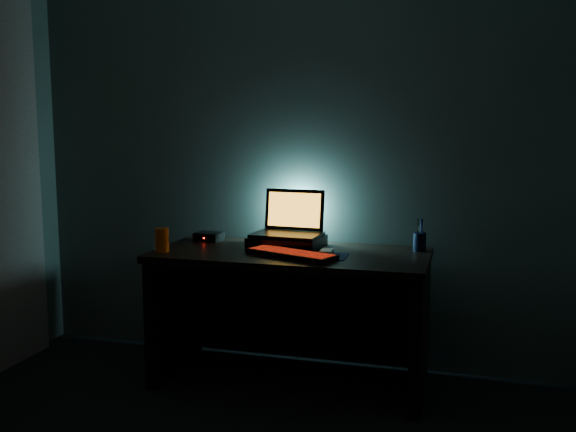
# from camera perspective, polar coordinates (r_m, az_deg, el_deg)

# --- Properties ---
(room) EXTENTS (3.50, 4.00, 2.50)m
(room) POSITION_cam_1_polar(r_m,az_deg,el_deg) (1.96, -12.48, 2.44)
(room) COLOR black
(room) RESTS_ON ground
(desk) EXTENTS (1.50, 0.70, 0.75)m
(desk) POSITION_cam_1_polar(r_m,az_deg,el_deg) (3.64, 0.47, -7.00)
(desk) COLOR black
(desk) RESTS_ON ground
(curtain) EXTENTS (0.06, 0.65, 2.30)m
(curtain) POSITION_cam_1_polar(r_m,az_deg,el_deg) (4.11, -24.24, 3.32)
(curtain) COLOR #C2B29B
(curtain) RESTS_ON ground
(riser) EXTENTS (0.42, 0.33, 0.06)m
(riser) POSITION_cam_1_polar(r_m,az_deg,el_deg) (3.67, -0.09, -2.27)
(riser) COLOR black
(riser) RESTS_ON desk
(laptop) EXTENTS (0.40, 0.31, 0.26)m
(laptop) POSITION_cam_1_polar(r_m,az_deg,el_deg) (3.71, 0.18, -0.77)
(laptop) COLOR black
(laptop) RESTS_ON riser
(keyboard) EXTENTS (0.52, 0.33, 0.03)m
(keyboard) POSITION_cam_1_polar(r_m,az_deg,el_deg) (3.39, 0.31, -3.40)
(keyboard) COLOR black
(keyboard) RESTS_ON desk
(mousepad) EXTENTS (0.23, 0.21, 0.00)m
(mousepad) POSITION_cam_1_polar(r_m,az_deg,el_deg) (3.41, 3.44, -3.55)
(mousepad) COLOR navy
(mousepad) RESTS_ON desk
(mouse) EXTENTS (0.06, 0.10, 0.03)m
(mouse) POSITION_cam_1_polar(r_m,az_deg,el_deg) (3.41, 3.44, -3.27)
(mouse) COLOR gray
(mouse) RESTS_ON mousepad
(pen_cup) EXTENTS (0.09, 0.09, 0.10)m
(pen_cup) POSITION_cam_1_polar(r_m,az_deg,el_deg) (3.62, 11.61, -2.26)
(pen_cup) COLOR black
(pen_cup) RESTS_ON desk
(juice_glass) EXTENTS (0.10, 0.10, 0.13)m
(juice_glass) POSITION_cam_1_polar(r_m,az_deg,el_deg) (3.58, -11.15, -2.10)
(juice_glass) COLOR #F95C0D
(juice_glass) RESTS_ON desk
(router) EXTENTS (0.17, 0.14, 0.05)m
(router) POSITION_cam_1_polar(r_m,az_deg,el_deg) (3.89, -7.05, -1.82)
(router) COLOR black
(router) RESTS_ON desk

